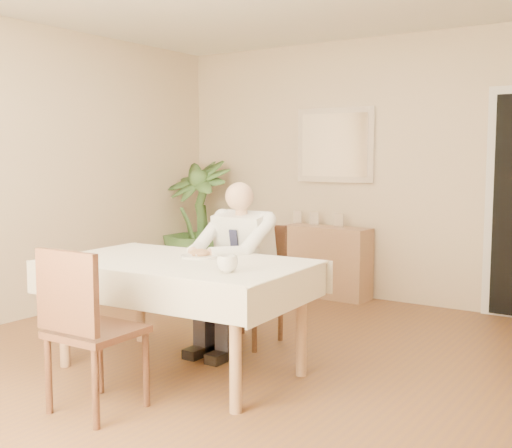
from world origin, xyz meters
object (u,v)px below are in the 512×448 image
Objects in this scene: sideboard at (327,262)px; potted_palm at (198,223)px; coffee_mug at (227,264)px; dining_table at (180,273)px; chair_far at (254,276)px; seated_man at (232,258)px; chair_near at (85,322)px.

potted_palm is at bearing -167.22° from sideboard.
dining_table is at bearing 161.57° from coffee_mug.
seated_man is at bearing -94.49° from chair_far.
seated_man is 2.44m from potted_palm.
chair_far is 1.74m from sideboard.
seated_man reaches higher than chair_far.
seated_man is 0.93m from coffee_mug.
chair_near is at bearing -82.77° from sideboard.
chair_far is at bearing 90.00° from seated_man.
chair_near is 0.87m from coffee_mug.
dining_table is 0.56m from coffee_mug.
chair_far is 0.65× the size of potted_palm.
chair_far is 1.74m from chair_near.
chair_near is 1.46m from seated_man.
coffee_mug is (0.52, -0.77, 0.11)m from seated_man.
potted_palm reaches higher than chair_far.
chair_near is at bearing -92.99° from chair_far.
seated_man is at bearing 124.15° from coffee_mug.
seated_man reaches higher than coffee_mug.
seated_man is (-0.00, 0.59, 0.02)m from dining_table.
dining_table is 14.07× the size of coffee_mug.
dining_table is 2.63m from sideboard.
chair_far is 0.96× the size of chair_near.
chair_near is 1.04× the size of sideboard.
chair_near is at bearing -60.91° from potted_palm.
seated_man is 0.90× the size of potted_palm.
seated_man reaches higher than sideboard.
chair_near is at bearing -90.37° from dining_table.
coffee_mug is 3.36m from potted_palm.
potted_palm is (-1.47, -0.27, 0.33)m from sideboard.
coffee_mug is at bearing -68.26° from chair_far.
dining_table is 1.96× the size of chair_far.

